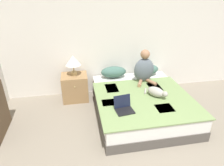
{
  "coord_description": "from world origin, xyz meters",
  "views": [
    {
      "loc": [
        -0.98,
        -1.04,
        2.28
      ],
      "look_at": [
        -0.43,
        1.94,
        0.79
      ],
      "focal_mm": 32.0,
      "sensor_mm": 36.0,
      "label": 1
    }
  ],
  "objects": [
    {
      "name": "laptop_open",
      "position": [
        -0.3,
        1.62,
        0.49
      ],
      "size": [
        0.32,
        0.3,
        0.23
      ],
      "rotation": [
        0.0,
        0.0,
        0.14
      ],
      "color": "black",
      "rests_on": "bed"
    },
    {
      "name": "table_lamp",
      "position": [
        -1.07,
        2.91,
        0.88
      ],
      "size": [
        0.32,
        0.32,
        0.42
      ],
      "color": "tan",
      "rests_on": "nightstand"
    },
    {
      "name": "cat_tabby",
      "position": [
        0.39,
        1.95,
        0.53
      ],
      "size": [
        0.36,
        0.47,
        0.18
      ],
      "rotation": [
        0.0,
        0.0,
        -0.94
      ],
      "color": "#A8A399",
      "rests_on": "bed"
    },
    {
      "name": "pillow_near",
      "position": [
        -0.21,
        2.95,
        0.56
      ],
      "size": [
        0.56,
        0.3,
        0.24
      ],
      "color": "#42665B",
      "rests_on": "bed"
    },
    {
      "name": "pillow_far",
      "position": [
        0.54,
        2.95,
        0.56
      ],
      "size": [
        0.56,
        0.3,
        0.24
      ],
      "color": "#42665B",
      "rests_on": "bed"
    },
    {
      "name": "wall_back",
      "position": [
        0.0,
        3.19,
        1.27
      ],
      "size": [
        6.08,
        0.05,
        2.55
      ],
      "color": "silver",
      "rests_on": "ground_plane"
    },
    {
      "name": "bed",
      "position": [
        0.17,
        2.11,
        0.22
      ],
      "size": [
        1.74,
        2.01,
        0.44
      ],
      "color": "#4C4742",
      "rests_on": "ground_plane"
    },
    {
      "name": "nightstand",
      "position": [
        -1.08,
        2.89,
        0.29
      ],
      "size": [
        0.54,
        0.48,
        0.57
      ],
      "color": "#937047",
      "rests_on": "ground_plane"
    },
    {
      "name": "person_sitting",
      "position": [
        0.37,
        2.62,
        0.72
      ],
      "size": [
        0.42,
        0.41,
        0.69
      ],
      "color": "slate",
      "rests_on": "bed"
    }
  ]
}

